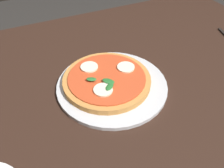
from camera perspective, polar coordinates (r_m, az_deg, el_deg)
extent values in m
cube|color=black|center=(0.70, 3.24, -3.82)|extent=(1.49, 1.13, 0.04)
cube|color=black|center=(1.56, 16.15, 5.49)|extent=(0.07, 0.07, 0.74)
cylinder|color=silver|center=(0.70, 0.00, -0.24)|extent=(0.34, 0.34, 0.01)
cylinder|color=#C6843F|center=(0.70, -1.30, 1.02)|extent=(0.27, 0.27, 0.02)
cylinder|color=#CC4723|center=(0.69, -1.32, 1.71)|extent=(0.24, 0.24, 0.00)
cylinder|color=#F4EACC|center=(0.72, 3.45, 4.20)|extent=(0.05, 0.05, 0.00)
cylinder|color=#F4EACC|center=(0.73, -5.68, 4.24)|extent=(0.05, 0.05, 0.00)
cylinder|color=#F4EACC|center=(0.64, -2.23, -1.44)|extent=(0.05, 0.05, 0.00)
ellipsoid|color=#286B2D|center=(0.67, -5.14, 1.21)|extent=(0.03, 0.03, 0.00)
ellipsoid|color=#286B2D|center=(0.65, -0.60, -0.65)|extent=(0.04, 0.04, 0.00)
ellipsoid|color=#286B2D|center=(0.66, -0.91, 0.72)|extent=(0.04, 0.04, 0.00)
cube|color=black|center=(1.07, 25.81, 11.47)|extent=(0.03, 0.06, 0.01)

